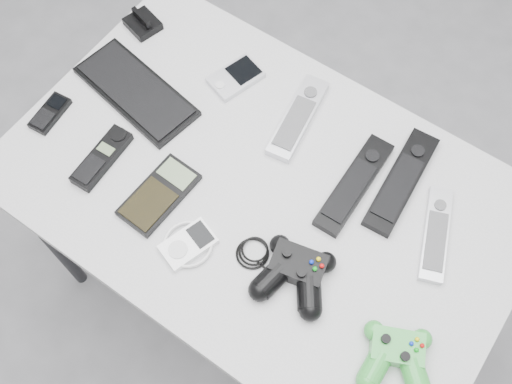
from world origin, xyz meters
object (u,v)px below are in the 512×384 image
Objects in this scene: calculator at (159,194)px; remote_silver_a at (298,117)px; pda at (236,77)px; controller_black at (295,272)px; remote_silver_b at (436,234)px; controller_green at (397,355)px; mobile_phone at (50,113)px; remote_black_a at (354,184)px; cordless_handset at (102,158)px; pda_keyboard at (136,91)px; desk at (262,200)px; remote_black_b at (402,181)px; mp3_player at (188,244)px.

remote_silver_a is at bearing 69.97° from calculator.
controller_black is at bearing -23.48° from pda.
controller_green is (0.05, -0.25, 0.01)m from remote_silver_b.
controller_black reaches higher than mobile_phone.
cordless_handset is at bearing -153.08° from remote_black_a.
remote_silver_a is at bearing 117.67° from controller_green.
cordless_handset reaches higher than pda_keyboard.
pda is at bearing 150.40° from remote_silver_b.
remote_black_a and cordless_handset have the same top height.
mobile_phone reaches higher than desk.
remote_silver_a is at bearing 148.08° from remote_silver_b.
remote_black_b is 1.03× the size of controller_black.
controller_black is at bearing 148.98° from controller_green.
remote_black_b is at bearing 14.54° from pda.
calculator is (0.15, 0.00, -0.00)m from cordless_handset.
remote_black_b is 1.63× the size of cordless_handset.
pda is 0.58× the size of remote_silver_b.
mobile_phone is at bearing 174.44° from remote_silver_b.
controller_black reaches higher than pda_keyboard.
pda_keyboard is (-0.36, 0.03, 0.07)m from desk.
controller_green is at bearing -3.75° from cordless_handset.
cordless_handset is (-0.11, -0.33, 0.00)m from pda.
controller_green is at bearing 1.49° from calculator.
mobile_phone is 0.41× the size of controller_black.
remote_black_a is (0.36, -0.08, 0.00)m from pda.
cordless_handset reaches higher than mobile_phone.
controller_green is at bearing -20.50° from desk.
remote_black_b is at bearing -10.70° from remote_silver_a.
desk is 10.07× the size of mp3_player.
mp3_player is (0.27, -0.05, -0.00)m from cordless_handset.
mp3_player is (-0.02, -0.37, -0.00)m from remote_silver_a.
remote_silver_a is 1.09× the size of remote_silver_b.
controller_black is 1.74× the size of controller_green.
remote_silver_a is 0.89× the size of controller_black.
calculator is (-0.39, -0.31, -0.00)m from remote_black_b.
remote_silver_a is 1.54× the size of controller_green.
remote_silver_b is (0.55, -0.08, 0.00)m from pda.
pda is at bearing 68.82° from cordless_handset.
remote_black_b reaches higher than remote_silver_b.
controller_green is (0.44, 0.04, 0.01)m from mp3_player.
desk is 4.31× the size of controller_black.
remote_black_b reaches higher than pda_keyboard.
controller_green reaches higher than remote_black_b.
mp3_player is at bearing -103.78° from desk.
pda_keyboard is 0.78m from controller_green.
remote_black_a is 1.57× the size of cordless_handset.
mp3_player is at bearing -101.51° from remote_silver_a.
mp3_player is at bearing -15.50° from mobile_phone.
remote_black_a is at bearing 158.46° from remote_silver_b.
controller_black is at bearing -107.71° from remote_black_b.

